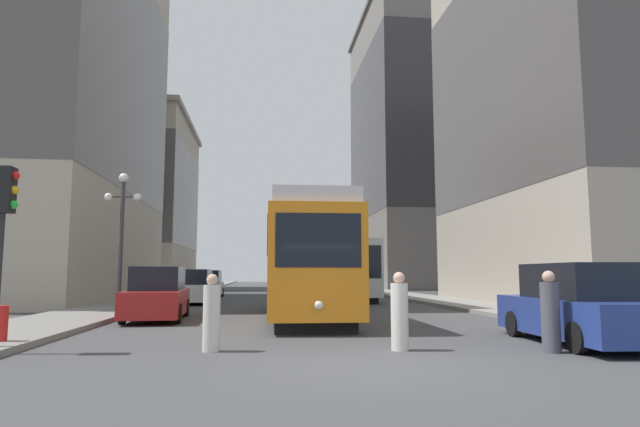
{
  "coord_description": "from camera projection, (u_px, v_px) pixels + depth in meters",
  "views": [
    {
      "loc": [
        -1.8,
        -9.32,
        1.58
      ],
      "look_at": [
        -0.08,
        6.54,
        3.39
      ],
      "focal_mm": 30.03,
      "sensor_mm": 36.0,
      "label": 1
    }
  ],
  "objects": [
    {
      "name": "sidewalk_left",
      "position": [
        189.0,
        291.0,
        47.86
      ],
      "size": [
        3.19,
        120.0,
        0.15
      ],
      "primitive_type": "cube",
      "color": "gray",
      "rests_on": "ground"
    },
    {
      "name": "traffic_light_near_left",
      "position": [
        4.0,
        207.0,
        10.92
      ],
      "size": [
        0.47,
        0.36,
        3.62
      ],
      "color": "#232328",
      "rests_on": "sidewalk_left"
    },
    {
      "name": "pedestrian_crossing_far",
      "position": [
        400.0,
        314.0,
        11.17
      ],
      "size": [
        0.36,
        0.36,
        1.62
      ],
      "rotation": [
        0.0,
        0.0,
        0.05
      ],
      "color": "beige",
      "rests_on": "ground"
    },
    {
      "name": "parked_car_left_far",
      "position": [
        208.0,
        285.0,
        35.79
      ],
      "size": [
        1.9,
        4.94,
        1.82
      ],
      "rotation": [
        0.0,
        0.0,
        0.0
      ],
      "color": "black",
      "rests_on": "ground"
    },
    {
      "name": "building_right_corner",
      "position": [
        418.0,
        144.0,
        61.89
      ],
      "size": [
        13.05,
        20.47,
        32.07
      ],
      "color": "slate",
      "rests_on": "ground"
    },
    {
      "name": "building_right_midblock",
      "position": [
        618.0,
        91.0,
        29.17
      ],
      "size": [
        15.79,
        17.47,
        22.36
      ],
      "color": "#A89E8E",
      "rests_on": "ground"
    },
    {
      "name": "lamp_post_left_near",
      "position": [
        122.0,
        220.0,
        20.95
      ],
      "size": [
        1.41,
        0.36,
        5.39
      ],
      "color": "#333338",
      "rests_on": "sidewalk_left"
    },
    {
      "name": "pedestrian_crossing_near",
      "position": [
        550.0,
        314.0,
        10.88
      ],
      "size": [
        0.37,
        0.37,
        1.65
      ],
      "rotation": [
        0.0,
        0.0,
        4.02
      ],
      "color": "#4C4C56",
      "rests_on": "ground"
    },
    {
      "name": "building_left_corner",
      "position": [
        124.0,
        201.0,
        56.92
      ],
      "size": [
        13.92,
        18.67,
        18.06
      ],
      "color": "#B2A893",
      "rests_on": "ground"
    },
    {
      "name": "sidewalk_right",
      "position": [
        370.0,
        290.0,
        49.63
      ],
      "size": [
        3.19,
        120.0,
        0.15
      ],
      "primitive_type": "cube",
      "color": "gray",
      "rests_on": "ground"
    },
    {
      "name": "pedestrian_on_sidewalk",
      "position": [
        212.0,
        315.0,
        11.02
      ],
      "size": [
        0.35,
        0.35,
        1.58
      ],
      "rotation": [
        0.0,
        0.0,
        5.69
      ],
      "color": "beige",
      "rests_on": "ground"
    },
    {
      "name": "parked_car_right_far",
      "position": [
        578.0,
        306.0,
        12.18
      ],
      "size": [
        2.06,
        4.93,
        1.82
      ],
      "rotation": [
        0.0,
        0.0,
        3.09
      ],
      "color": "black",
      "rests_on": "ground"
    },
    {
      "name": "streetcar",
      "position": [
        303.0,
        260.0,
        19.9
      ],
      "size": [
        2.83,
        12.84,
        3.89
      ],
      "rotation": [
        0.0,
        0.0,
        -0.02
      ],
      "color": "black",
      "rests_on": "ground"
    },
    {
      "name": "building_left_midblock",
      "position": [
        12.0,
        80.0,
        33.06
      ],
      "size": [
        15.48,
        21.41,
        26.22
      ],
      "color": "#B2A893",
      "rests_on": "ground"
    },
    {
      "name": "parked_car_left_near",
      "position": [
        194.0,
        288.0,
        28.57
      ],
      "size": [
        1.91,
        4.75,
        1.82
      ],
      "rotation": [
        0.0,
        0.0,
        -0.01
      ],
      "color": "black",
      "rests_on": "ground"
    },
    {
      "name": "parked_car_left_mid",
      "position": [
        158.0,
        295.0,
        18.55
      ],
      "size": [
        2.09,
        5.01,
        1.82
      ],
      "rotation": [
        0.0,
        0.0,
        0.05
      ],
      "color": "black",
      "rests_on": "ground"
    },
    {
      "name": "ground_plane",
      "position": [
        365.0,
        366.0,
        9.22
      ],
      "size": [
        200.0,
        200.0,
        0.0
      ],
      "primitive_type": "plane",
      "color": "#424244"
    },
    {
      "name": "fire_hydrant",
      "position": [
        1.0,
        323.0,
        11.47
      ],
      "size": [
        0.26,
        0.26,
        0.75
      ],
      "primitive_type": "cylinder",
      "color": "red",
      "rests_on": "sidewalk_left"
    },
    {
      "name": "transit_bus",
      "position": [
        345.0,
        268.0,
        33.36
      ],
      "size": [
        2.91,
        11.86,
        3.45
      ],
      "rotation": [
        0.0,
        0.0,
        -0.03
      ],
      "color": "black",
      "rests_on": "ground"
    }
  ]
}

